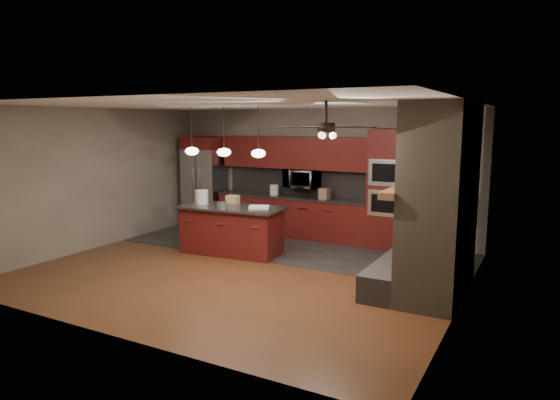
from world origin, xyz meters
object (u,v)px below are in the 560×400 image
Objects in this scene: paint_can at (222,205)px; paint_tray at (259,207)px; kitchen_island at (232,230)px; counter_box at (324,194)px; oven_tower at (390,189)px; cardboard_box at (233,199)px; counter_bucket at (274,190)px; refrigerator at (205,182)px; microwave at (302,178)px; white_bucket at (202,197)px.

paint_can is 0.51× the size of paint_tray.
counter_box is at bearing 52.97° from kitchen_island.
oven_tower is at bearing 15.42° from paint_tray.
paint_tray is 1.66× the size of counter_box.
cardboard_box is 1.06× the size of counter_bucket.
refrigerator is at bearing -170.19° from counter_box.
paint_tray is at bearing 34.50° from paint_can.
kitchen_island is 0.73m from paint_tray.
cardboard_box reaches higher than paint_can.
counter_box is (0.58, -0.10, -0.29)m from microwave.
white_bucket is 1.25m from paint_tray.
kitchen_island is 2.22m from counter_box.
refrigerator reaches higher than paint_can.
white_bucket is at bearing -54.80° from refrigerator.
cardboard_box is at bearing 36.46° from white_bucket.
counter_box is (1.16, 2.09, 0.03)m from paint_can.
microwave reaches higher than counter_bucket.
paint_tray is (1.23, 0.13, -0.12)m from white_bucket.
white_bucket is at bearing -107.17° from counter_bucket.
kitchen_island is at bearing -86.83° from counter_bucket.
cardboard_box is 1.53m from counter_bucket.
oven_tower reaches higher than counter_bucket.
cardboard_box is at bearing -93.53° from counter_bucket.
paint_can is 0.86× the size of counter_box.
refrigerator is at bearing 137.73° from cardboard_box.
microwave is 0.35× the size of kitchen_island.
white_bucket is 1.20× the size of counter_box.
counter_bucket is at bearing 72.83° from white_bucket.
paint_tray is at bearing -90.59° from microwave.
counter_box is at bearing 45.08° from white_bucket.
oven_tower reaches higher than counter_box.
microwave is at bearing 4.27° from counter_bucket.
kitchen_island is 0.91m from white_bucket.
white_bucket is (-1.25, -1.93, -0.24)m from microwave.
cardboard_box is at bearing 137.11° from paint_tray.
oven_tower is at bearing -0.16° from counter_bucket.
paint_can is (1.94, -2.06, -0.10)m from refrigerator.
paint_tray is at bearing -20.04° from cardboard_box.
paint_can is (0.67, -0.26, -0.07)m from white_bucket.
microwave is at bearing 63.62° from paint_tray.
cardboard_box is at bearing 114.58° from kitchen_island.
microwave reaches higher than kitchen_island.
counter_box is at bearing 44.92° from paint_tray.
oven_tower is 9.91× the size of cardboard_box.
kitchen_island is at bearing -143.71° from oven_tower.
oven_tower is 3.34m from paint_can.
oven_tower reaches higher than refrigerator.
refrigerator is at bearing 120.49° from paint_tray.
kitchen_island is 9.26× the size of counter_bucket.
kitchen_island is 8.75× the size of cardboard_box.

